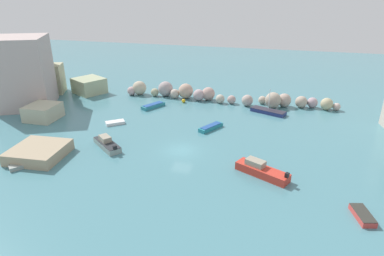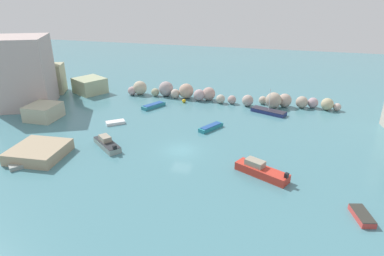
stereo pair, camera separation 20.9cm
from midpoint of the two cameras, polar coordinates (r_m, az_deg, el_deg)
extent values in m
plane|color=teal|center=(42.57, -1.71, -3.85)|extent=(160.00, 160.00, 0.00)
cube|color=#ACAD98|center=(67.36, -27.18, 7.32)|extent=(7.21, 8.18, 7.84)
cube|color=#B6B498|center=(57.21, -23.96, 2.55)|extent=(4.61, 4.82, 2.35)
cube|color=#B6A19D|center=(63.84, -26.79, 8.50)|extent=(11.38, 11.49, 11.81)
cube|color=#BCAA9F|center=(69.06, -29.28, 6.59)|extent=(8.12, 6.90, 6.32)
cube|color=#A6AF89|center=(68.66, -16.99, 6.97)|extent=(7.05, 6.93, 2.91)
cube|color=#B2AE8A|center=(71.15, -23.33, 7.74)|extent=(7.01, 6.13, 5.56)
cube|color=#ACB39E|center=(69.28, -24.91, 9.15)|extent=(7.87, 8.12, 10.29)
sphere|color=#C0A0A0|center=(65.45, -10.12, 6.28)|extent=(1.64, 1.64, 1.64)
sphere|color=#BEAE94|center=(65.40, -8.81, 6.81)|extent=(2.64, 2.64, 2.64)
sphere|color=#A7A685|center=(64.18, -6.22, 6.11)|extent=(1.51, 1.51, 1.51)
sphere|color=#A49495|center=(63.96, -4.37, 6.72)|extent=(2.78, 2.78, 2.78)
sphere|color=#BBAB9E|center=(62.63, -2.80, 5.90)|extent=(1.72, 1.72, 1.72)
sphere|color=tan|center=(62.45, -0.91, 6.36)|extent=(2.74, 2.74, 2.74)
sphere|color=#B39B9E|center=(61.15, 1.34, 5.67)|extent=(2.08, 2.08, 2.08)
sphere|color=tan|center=(61.41, 2.98, 5.87)|extent=(2.39, 2.39, 2.39)
sphere|color=#B7AF9E|center=(59.96, 5.00, 4.99)|extent=(1.58, 1.58, 1.58)
sphere|color=#B1958F|center=(59.90, 6.94, 4.85)|extent=(1.50, 1.50, 1.50)
sphere|color=#AF9D93|center=(59.09, 9.60, 4.67)|extent=(1.96, 1.96, 1.96)
sphere|color=#BBA996|center=(60.67, 12.10, 4.69)|extent=(1.42, 1.42, 1.42)
sphere|color=tan|center=(58.89, 13.86, 4.63)|extent=(2.71, 2.71, 2.71)
sphere|color=#B09A8C|center=(59.96, 15.67, 4.58)|extent=(2.32, 2.32, 2.32)
sphere|color=#AF9E8C|center=(60.40, 18.36, 4.23)|extent=(2.02, 2.02, 2.02)
sphere|color=#AF959E|center=(61.06, 20.06, 4.08)|extent=(1.77, 1.77, 1.77)
sphere|color=tan|center=(60.74, 22.23, 3.80)|extent=(2.05, 2.05, 2.05)
sphere|color=#C1A79D|center=(61.09, 23.66, 3.30)|extent=(1.29, 1.29, 1.29)
cube|color=tan|center=(44.78, -24.59, -3.69)|extent=(6.48, 6.46, 1.38)
sphere|color=gold|center=(60.12, -1.30, 4.67)|extent=(0.68, 0.68, 0.68)
cube|color=gray|center=(44.54, -14.18, -2.81)|extent=(5.12, 4.52, 0.72)
cube|color=#26292D|center=(44.38, -14.23, -2.36)|extent=(5.02, 4.43, 0.06)
cube|color=#9E937F|center=(44.68, -14.53, -1.75)|extent=(2.08, 1.97, 0.72)
cube|color=black|center=(42.20, -12.94, -3.26)|extent=(0.55, 0.57, 0.50)
cube|color=red|center=(37.73, 12.00, -7.36)|extent=(6.18, 4.18, 0.92)
cube|color=#9E937F|center=(37.73, 10.89, -5.88)|extent=(2.41, 1.99, 0.67)
cube|color=black|center=(36.30, 16.03, -7.80)|extent=(0.52, 0.55, 0.50)
cube|color=white|center=(51.96, -12.87, 0.93)|extent=(3.01, 2.77, 0.44)
cube|color=#C83F39|center=(34.51, 27.22, -13.23)|extent=(1.97, 3.15, 0.52)
cube|color=#31312B|center=(34.35, 27.30, -12.84)|extent=(1.93, 3.09, 0.06)
cube|color=teal|center=(58.02, -6.51, 3.79)|extent=(3.28, 4.48, 0.58)
cube|color=#234C93|center=(57.92, -6.52, 4.09)|extent=(2.78, 3.81, 0.08)
cube|color=navy|center=(56.38, 13.05, 2.74)|extent=(5.95, 3.72, 0.57)
cube|color=#2D2B37|center=(56.27, 13.08, 3.05)|extent=(5.84, 3.65, 0.06)
cylinder|color=silver|center=(55.72, 13.24, 4.75)|extent=(0.10, 0.10, 3.59)
cube|color=teal|center=(48.79, 3.37, 0.09)|extent=(3.08, 4.27, 0.54)
cube|color=#234C93|center=(48.67, 3.38, 0.43)|extent=(2.62, 3.63, 0.08)
cube|color=gray|center=(43.42, -26.82, -5.62)|extent=(2.76, 3.05, 0.47)
camera|label=1|loc=(0.10, -89.87, 0.05)|focal=31.18mm
camera|label=2|loc=(0.10, 90.13, -0.05)|focal=31.18mm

